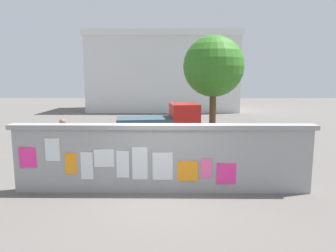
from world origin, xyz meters
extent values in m
plane|color=#605B56|center=(0.00, 8.00, 0.00)|extent=(60.00, 60.00, 0.00)
cube|color=#969696|center=(0.00, 0.00, 0.85)|extent=(7.78, 0.30, 1.69)
cube|color=gray|center=(0.00, 0.00, 1.75)|extent=(7.98, 0.42, 0.12)
cube|color=#F42D8C|center=(-3.50, -0.16, 0.96)|extent=(0.45, 0.03, 0.55)
cube|color=silver|center=(-2.84, -0.16, 1.17)|extent=(0.37, 0.02, 0.60)
cube|color=orange|center=(-2.37, -0.16, 0.80)|extent=(0.31, 0.03, 0.56)
cube|color=silver|center=(-1.96, -0.16, 0.74)|extent=(0.33, 0.02, 0.73)
cube|color=silver|center=(-1.51, -0.16, 0.95)|extent=(0.52, 0.03, 0.47)
cube|color=silver|center=(-1.02, -0.16, 0.79)|extent=(0.34, 0.03, 0.72)
cube|color=silver|center=(-0.58, -0.16, 0.81)|extent=(0.40, 0.02, 0.87)
cube|color=silver|center=(0.01, -0.16, 0.74)|extent=(0.53, 0.02, 0.73)
cube|color=orange|center=(0.66, -0.16, 0.61)|extent=(0.54, 0.04, 0.54)
cube|color=#F9599E|center=(1.15, -0.16, 0.69)|extent=(0.28, 0.02, 0.51)
cube|color=#F42D8C|center=(1.67, -0.16, 0.54)|extent=(0.51, 0.03, 0.56)
cylinder|color=black|center=(0.82, 6.64, 0.35)|extent=(0.72, 0.29, 0.70)
cylinder|color=black|center=(1.00, 5.36, 0.35)|extent=(0.72, 0.29, 0.70)
cylinder|color=black|center=(-1.66, 6.30, 0.35)|extent=(0.72, 0.29, 0.70)
cylinder|color=black|center=(-1.48, 5.01, 0.35)|extent=(0.72, 0.29, 0.70)
cube|color=red|center=(0.81, 5.99, 1.10)|extent=(1.39, 1.65, 1.50)
cube|color=#334C59|center=(-0.97, 5.74, 0.80)|extent=(2.58, 1.82, 0.90)
cylinder|color=black|center=(1.42, 1.97, 0.30)|extent=(0.61, 0.17, 0.60)
cylinder|color=black|center=(0.13, 1.82, 0.30)|extent=(0.61, 0.19, 0.60)
cube|color=red|center=(0.78, 1.90, 0.58)|extent=(1.02, 0.35, 0.32)
cube|color=black|center=(0.58, 1.87, 0.76)|extent=(0.58, 0.28, 0.10)
cube|color=#262626|center=(1.32, 1.96, 0.85)|extent=(0.10, 0.56, 0.03)
cylinder|color=black|center=(1.99, 3.11, 0.33)|extent=(0.66, 0.05, 0.66)
cylinder|color=black|center=(3.04, 3.10, 0.33)|extent=(0.66, 0.05, 0.66)
cube|color=silver|center=(2.51, 3.11, 0.51)|extent=(0.95, 0.05, 0.06)
cylinder|color=silver|center=(2.66, 3.11, 0.73)|extent=(0.03, 0.03, 0.40)
cube|color=black|center=(2.66, 3.11, 0.93)|extent=(0.20, 0.08, 0.05)
cube|color=black|center=(2.04, 3.11, 0.88)|extent=(0.04, 0.44, 0.03)
cylinder|color=black|center=(-0.92, 1.60, 0.33)|extent=(0.66, 0.06, 0.66)
cylinder|color=black|center=(-1.97, 1.56, 0.33)|extent=(0.66, 0.06, 0.66)
cube|color=red|center=(-1.44, 1.58, 0.51)|extent=(0.95, 0.07, 0.06)
cylinder|color=red|center=(-1.59, 1.57, 0.73)|extent=(0.03, 0.03, 0.40)
cube|color=black|center=(-1.59, 1.57, 0.93)|extent=(0.20, 0.09, 0.05)
cube|color=black|center=(-0.97, 1.60, 0.88)|extent=(0.06, 0.44, 0.03)
cylinder|color=purple|center=(-3.41, 2.59, 0.40)|extent=(0.12, 0.12, 0.80)
cylinder|color=purple|center=(-3.58, 2.53, 0.40)|extent=(0.12, 0.12, 0.80)
cylinder|color=purple|center=(-3.50, 2.56, 1.10)|extent=(0.43, 0.43, 0.60)
sphere|color=#8C664C|center=(-3.50, 2.56, 1.51)|extent=(0.22, 0.22, 0.22)
cylinder|color=brown|center=(2.65, 10.41, 1.20)|extent=(0.38, 0.38, 2.41)
sphere|color=#317120|center=(2.65, 10.41, 3.64)|extent=(3.51, 3.51, 3.51)
cube|color=silver|center=(-0.54, 21.28, 3.21)|extent=(13.08, 5.63, 6.42)
cube|color=silver|center=(-0.54, 21.28, 6.67)|extent=(13.38, 5.93, 0.50)
camera|label=1|loc=(0.24, -8.08, 3.03)|focal=33.72mm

